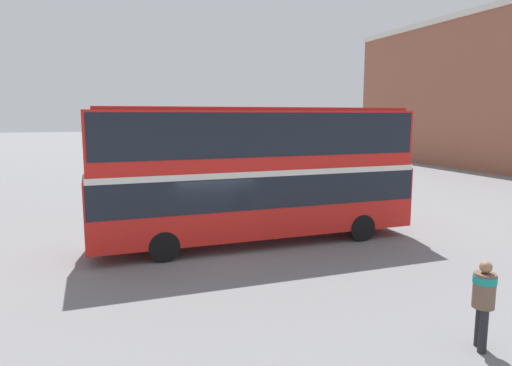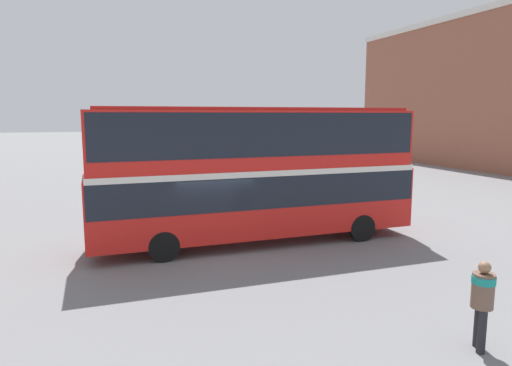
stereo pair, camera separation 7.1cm
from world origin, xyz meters
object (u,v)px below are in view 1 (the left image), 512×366
at_px(double_decker_bus, 256,167).
at_px(parked_car_kerb_far, 292,168).
at_px(pedestrian_foreground, 484,296).
at_px(parked_car_kerb_near, 189,177).

bearing_deg(double_decker_bus, parked_car_kerb_far, 61.40).
bearing_deg(pedestrian_foreground, double_decker_bus, -47.90).
height_order(pedestrian_foreground, parked_car_kerb_near, pedestrian_foreground).
relative_size(double_decker_bus, pedestrian_foreground, 6.42).
xyz_separation_m(double_decker_bus, parked_car_kerb_near, (0.08, 12.16, -1.93)).
xyz_separation_m(pedestrian_foreground, parked_car_kerb_near, (-1.46, 20.79, -0.29)).
xyz_separation_m(parked_car_kerb_near, parked_car_kerb_far, (8.10, 2.71, -0.02)).
bearing_deg(parked_car_kerb_near, parked_car_kerb_far, 18.67).
relative_size(pedestrian_foreground, parked_car_kerb_near, 0.40).
relative_size(double_decker_bus, parked_car_kerb_far, 2.67).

